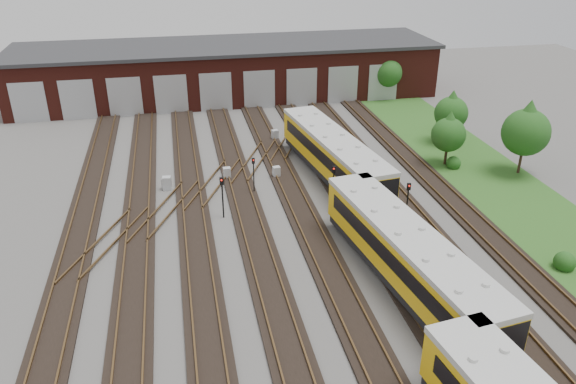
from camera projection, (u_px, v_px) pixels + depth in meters
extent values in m
plane|color=#4A4845|center=(298.00, 273.00, 35.11)|extent=(120.00, 120.00, 0.00)
cube|color=black|center=(63.00, 300.00, 32.53)|extent=(2.40, 70.00, 0.18)
cube|color=brown|center=(49.00, 299.00, 32.33)|extent=(0.10, 70.00, 0.15)
cube|color=brown|center=(75.00, 296.00, 32.59)|extent=(0.10, 70.00, 0.15)
cube|color=black|center=(134.00, 291.00, 33.26)|extent=(2.40, 70.00, 0.18)
cube|color=brown|center=(121.00, 291.00, 33.05)|extent=(0.10, 70.00, 0.15)
cube|color=brown|center=(146.00, 288.00, 33.31)|extent=(0.10, 70.00, 0.15)
cube|color=black|center=(202.00, 283.00, 33.98)|extent=(2.40, 70.00, 0.18)
cube|color=brown|center=(189.00, 283.00, 33.78)|extent=(0.10, 70.00, 0.15)
cube|color=brown|center=(213.00, 280.00, 34.04)|extent=(0.10, 70.00, 0.15)
cube|color=black|center=(267.00, 276.00, 34.71)|extent=(2.40, 70.00, 0.18)
cube|color=brown|center=(255.00, 275.00, 34.51)|extent=(0.10, 70.00, 0.15)
cube|color=brown|center=(278.00, 272.00, 34.77)|extent=(0.10, 70.00, 0.15)
cube|color=black|center=(329.00, 268.00, 35.43)|extent=(2.40, 70.00, 0.18)
cube|color=brown|center=(318.00, 267.00, 35.23)|extent=(0.10, 70.00, 0.15)
cube|color=brown|center=(340.00, 265.00, 35.49)|extent=(0.10, 70.00, 0.15)
cube|color=black|center=(389.00, 261.00, 36.16)|extent=(2.40, 70.00, 0.18)
cube|color=brown|center=(378.00, 260.00, 35.96)|extent=(0.10, 70.00, 0.15)
cube|color=brown|center=(399.00, 258.00, 36.22)|extent=(0.10, 70.00, 0.15)
cube|color=black|center=(446.00, 255.00, 36.88)|extent=(2.40, 70.00, 0.18)
cube|color=brown|center=(436.00, 254.00, 36.68)|extent=(0.10, 70.00, 0.15)
cube|color=brown|center=(457.00, 251.00, 36.94)|extent=(0.10, 70.00, 0.15)
cube|color=black|center=(502.00, 248.00, 37.61)|extent=(2.40, 70.00, 0.18)
cube|color=brown|center=(492.00, 247.00, 37.41)|extent=(0.10, 70.00, 0.15)
cube|color=brown|center=(512.00, 245.00, 37.67)|extent=(0.10, 70.00, 0.15)
cube|color=brown|center=(166.00, 209.00, 42.34)|extent=(5.40, 9.62, 0.15)
cube|color=brown|center=(214.00, 182.00, 46.58)|extent=(5.40, 9.62, 0.15)
cube|color=brown|center=(255.00, 160.00, 50.83)|extent=(5.40, 9.62, 0.15)
cube|color=brown|center=(107.00, 241.00, 38.10)|extent=(5.40, 9.62, 0.15)
cube|color=brown|center=(289.00, 141.00, 55.07)|extent=(5.40, 9.62, 0.15)
cube|color=#501A14|center=(227.00, 71.00, 68.96)|extent=(50.00, 12.00, 6.00)
cube|color=#2D2D30|center=(226.00, 45.00, 67.57)|extent=(51.00, 12.50, 0.40)
cube|color=#9FA1A4|center=(29.00, 103.00, 60.03)|extent=(3.60, 0.12, 4.40)
cube|color=#9FA1A4|center=(78.00, 100.00, 60.94)|extent=(3.60, 0.12, 4.40)
cube|color=#9FA1A4|center=(125.00, 97.00, 61.84)|extent=(3.60, 0.12, 4.40)
cube|color=#9FA1A4|center=(171.00, 95.00, 62.75)|extent=(3.60, 0.12, 4.40)
cube|color=#9FA1A4|center=(216.00, 92.00, 63.66)|extent=(3.60, 0.12, 4.40)
cube|color=#9FA1A4|center=(259.00, 90.00, 64.56)|extent=(3.60, 0.12, 4.40)
cube|color=#9FA1A4|center=(302.00, 87.00, 65.47)|extent=(3.60, 0.12, 4.40)
cube|color=#9FA1A4|center=(343.00, 85.00, 66.38)|extent=(3.60, 0.12, 4.40)
cube|color=#9FA1A4|center=(383.00, 83.00, 67.28)|extent=(3.60, 0.12, 4.40)
cube|color=#24521B|center=(492.00, 181.00, 47.34)|extent=(8.00, 55.00, 0.05)
cube|color=black|center=(405.00, 277.00, 33.60)|extent=(4.84, 16.94, 0.67)
cube|color=yellow|center=(408.00, 255.00, 32.92)|extent=(5.17, 16.98, 2.46)
cube|color=beige|center=(410.00, 234.00, 32.30)|extent=(5.28, 17.00, 0.33)
cube|color=black|center=(386.00, 255.00, 32.35)|extent=(2.09, 14.60, 0.95)
cube|color=black|center=(430.00, 246.00, 33.24)|extent=(2.09, 14.60, 0.95)
cube|color=black|center=(333.00, 171.00, 47.67)|extent=(4.84, 16.94, 0.67)
cube|color=yellow|center=(333.00, 154.00, 46.98)|extent=(5.17, 16.98, 2.46)
cube|color=beige|center=(334.00, 138.00, 46.37)|extent=(5.28, 17.00, 0.33)
cube|color=black|center=(317.00, 153.00, 46.42)|extent=(2.09, 14.60, 0.95)
cube|color=black|center=(349.00, 148.00, 47.30)|extent=(2.09, 14.60, 0.95)
cylinder|color=black|center=(223.00, 201.00, 41.05)|extent=(0.11, 0.11, 2.70)
cube|color=black|center=(222.00, 181.00, 40.33)|extent=(0.31, 0.22, 0.57)
sphere|color=red|center=(222.00, 180.00, 40.18)|extent=(0.14, 0.14, 0.14)
cylinder|color=black|center=(254.00, 179.00, 44.74)|extent=(0.09, 0.09, 2.60)
cube|color=black|center=(253.00, 161.00, 44.06)|extent=(0.23, 0.14, 0.47)
sphere|color=red|center=(253.00, 160.00, 43.94)|extent=(0.11, 0.11, 0.11)
cylinder|color=black|center=(333.00, 190.00, 42.45)|extent=(0.11, 0.11, 2.91)
cube|color=black|center=(334.00, 169.00, 41.69)|extent=(0.31, 0.24, 0.53)
sphere|color=red|center=(334.00, 169.00, 41.55)|extent=(0.13, 0.13, 0.13)
cylinder|color=black|center=(407.00, 207.00, 40.31)|extent=(0.11, 0.11, 2.67)
cube|color=black|center=(409.00, 187.00, 39.61)|extent=(0.28, 0.19, 0.53)
sphere|color=red|center=(410.00, 186.00, 39.47)|extent=(0.13, 0.13, 0.13)
cube|color=#B2B5B8|center=(167.00, 183.00, 45.68)|extent=(0.73, 0.63, 1.13)
cube|color=#B2B5B8|center=(165.00, 184.00, 45.81)|extent=(0.65, 0.59, 0.90)
cube|color=#B2B5B8|center=(227.00, 173.00, 47.57)|extent=(0.63, 0.54, 1.02)
cube|color=#B2B5B8|center=(276.00, 172.00, 47.81)|extent=(0.67, 0.59, 1.00)
cube|color=#B2B5B8|center=(275.00, 135.00, 55.97)|extent=(0.72, 0.65, 1.02)
cylinder|color=#332217|center=(387.00, 92.00, 68.51)|extent=(0.22, 0.22, 1.75)
sphere|color=#174915|center=(388.00, 73.00, 67.48)|extent=(3.39, 3.39, 3.39)
cone|color=#174915|center=(389.00, 63.00, 66.95)|extent=(2.91, 2.91, 2.42)
cylinder|color=#332217|center=(448.00, 135.00, 55.11)|extent=(0.22, 0.22, 1.65)
sphere|color=#174915|center=(451.00, 113.00, 54.14)|extent=(3.22, 3.22, 3.22)
cone|color=#174915|center=(453.00, 102.00, 53.64)|extent=(2.76, 2.76, 2.30)
cylinder|color=#332217|center=(520.00, 162.00, 48.40)|extent=(0.23, 0.23, 2.05)
sphere|color=#174915|center=(526.00, 132.00, 47.20)|extent=(3.99, 3.99, 3.99)
cone|color=#174915|center=(529.00, 116.00, 46.57)|extent=(3.42, 3.42, 2.85)
cylinder|color=#332217|center=(446.00, 157.00, 50.22)|extent=(0.24, 0.24, 1.55)
sphere|color=#174915|center=(449.00, 135.00, 49.31)|extent=(3.02, 3.02, 3.02)
cone|color=#174915|center=(450.00, 123.00, 48.83)|extent=(2.59, 2.59, 2.16)
sphere|color=#174915|center=(565.00, 259.00, 35.30)|extent=(1.36, 1.36, 1.36)
sphere|color=#174915|center=(454.00, 161.00, 49.59)|extent=(1.28, 1.28, 1.28)
sphere|color=#174915|center=(444.00, 123.00, 58.23)|extent=(1.64, 1.64, 1.64)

